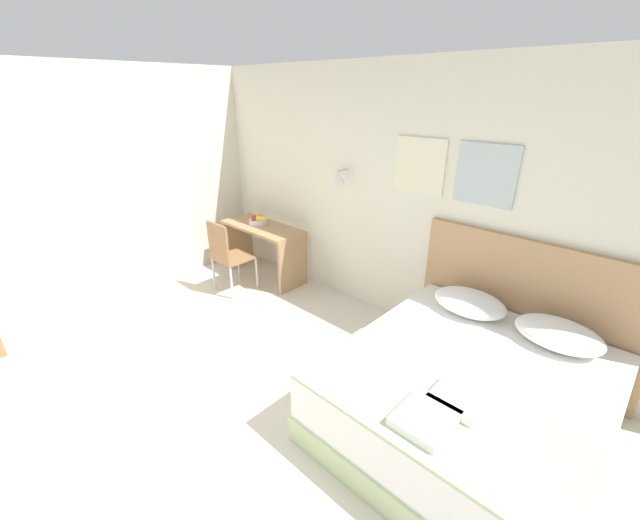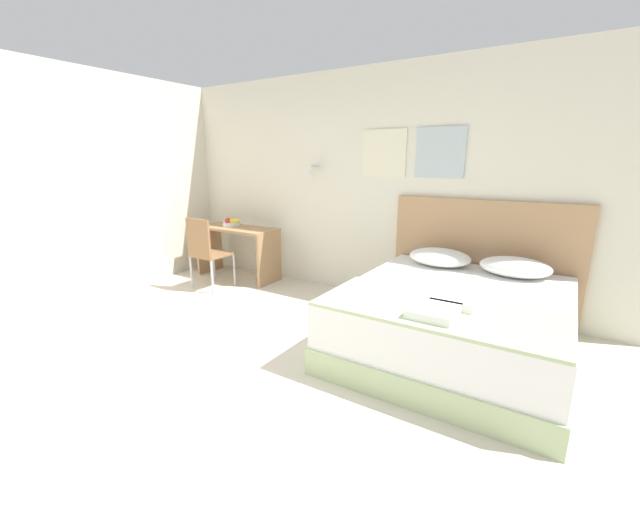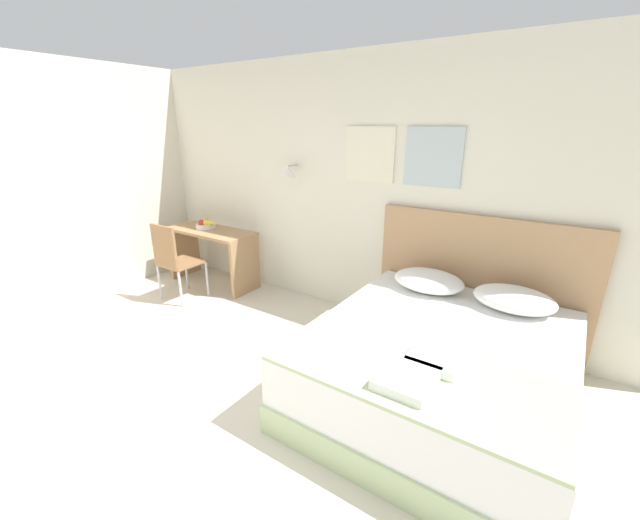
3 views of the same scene
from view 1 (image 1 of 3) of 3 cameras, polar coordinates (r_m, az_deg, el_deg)
name	(u,v)px [view 1 (image 1 of 3)]	position (r m, az deg, el deg)	size (l,w,h in m)	color
ground_plane	(144,457)	(3.31, -24.27, -24.70)	(24.00, 24.00, 0.00)	beige
wall_back	(389,197)	(4.22, 9.99, 9.02)	(5.95, 0.31, 2.65)	beige
bed	(466,398)	(3.23, 20.50, -18.33)	(1.74, 1.96, 0.57)	#B2C693
headboard	(523,308)	(3.87, 27.38, -6.20)	(1.86, 0.06, 1.24)	#A87F56
pillow_left	(470,302)	(3.67, 20.92, -5.79)	(0.62, 0.45, 0.17)	white
pillow_right	(558,334)	(3.53, 31.37, -9.18)	(0.62, 0.45, 0.17)	white
throw_blanket	(433,409)	(2.63, 16.10, -20.11)	(1.69, 0.78, 0.02)	#B2C693
folded_towel_near_foot	(458,399)	(2.68, 19.44, -18.55)	(0.30, 0.27, 0.06)	white
folded_towel_mid_bed	(425,418)	(2.51, 15.04, -21.34)	(0.30, 0.35, 0.06)	white
desk	(263,241)	(5.29, -8.27, 2.74)	(1.19, 0.50, 0.72)	#A87F56
desk_chair	(226,253)	(4.92, -13.51, 1.07)	(0.43, 0.43, 0.93)	#8E6642
fruit_bowl	(258,220)	(5.29, -9.00, 5.74)	(0.27, 0.24, 0.12)	silver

